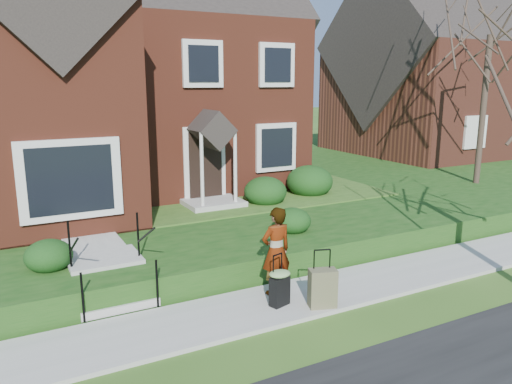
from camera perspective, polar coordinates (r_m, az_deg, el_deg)
ground at (r=9.54m, az=1.42°, el=-13.07°), size 120.00×120.00×0.00m
sidewalk at (r=9.53m, az=1.42°, el=-12.85°), size 60.00×1.60×0.08m
terrace at (r=20.51m, az=-3.72°, el=1.78°), size 44.00×20.00×0.60m
walkway at (r=13.09m, az=-19.30°, el=-3.66°), size 1.20×6.00×0.06m
main_house at (r=17.61m, az=-15.22°, el=15.84°), size 10.40×10.20×9.40m
neighbour_house at (r=27.43m, az=20.31°, el=14.16°), size 9.40×8.00×9.20m
front_steps at (r=10.18m, az=-16.43°, el=-9.01°), size 1.40×2.02×1.50m
foundation_shrubs at (r=13.56m, az=-8.16°, el=-0.57°), size 10.02×4.38×1.11m
woman at (r=9.63m, az=2.32°, el=-6.75°), size 0.65×0.45×1.73m
suitcase_black at (r=9.31m, az=2.72°, el=-10.65°), size 0.48×0.43×0.98m
suitcase_olive at (r=9.33m, az=7.62°, el=-10.83°), size 0.56×0.42×1.08m
tree_gap at (r=19.11m, az=25.36°, el=17.37°), size 5.52×5.52×7.88m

